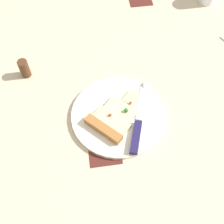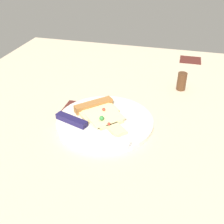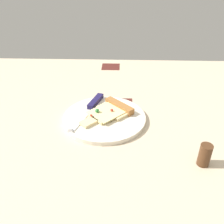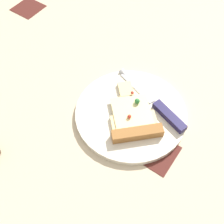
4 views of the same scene
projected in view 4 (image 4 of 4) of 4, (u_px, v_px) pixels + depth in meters
ground_plane at (103, 115)px, 74.21cm from camera, size 129.92×129.92×3.00cm
plate at (131, 113)px, 71.92cm from camera, size 27.74×27.74×1.42cm
pizza_slice at (133, 118)px, 69.23cm from camera, size 17.85×17.79×2.63cm
knife at (157, 104)px, 71.85cm from camera, size 9.59×23.43×2.45cm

